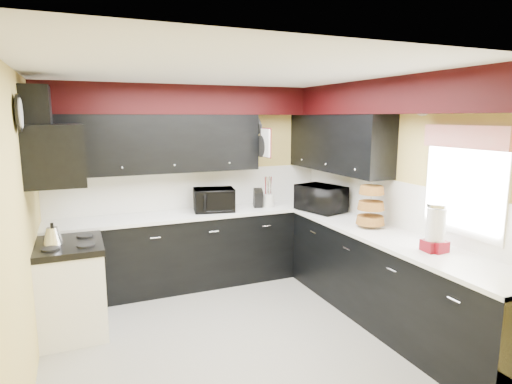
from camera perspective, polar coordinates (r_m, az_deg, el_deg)
ground at (r=4.42m, az=-1.94°, el=-18.70°), size 3.60×3.60×0.00m
wall_back at (r=5.66m, az=-8.53°, el=1.02°), size 3.60×0.06×2.50m
wall_right at (r=4.90m, az=18.05°, el=-0.76°), size 0.06×3.60×2.50m
wall_left at (r=3.75m, az=-28.78°, el=-4.68°), size 0.06×3.60×2.50m
ceiling at (r=3.90m, az=-2.16°, el=15.57°), size 3.60×3.60×0.06m
cab_back at (r=5.56m, az=-7.54°, el=-7.59°), size 3.60×0.60×0.90m
cab_right at (r=4.70m, az=17.12°, el=-11.29°), size 0.60×3.00×0.90m
counter_back at (r=5.44m, az=-7.66°, el=-2.86°), size 3.62×0.64×0.04m
counter_right at (r=4.56m, az=17.42°, el=-5.77°), size 0.64×3.02×0.04m
splash_back at (r=5.66m, az=-8.49°, el=0.41°), size 3.60×0.02×0.50m
splash_right at (r=4.90m, az=17.93°, el=-1.46°), size 0.02×3.60×0.50m
upper_back at (r=5.33m, az=-13.45°, el=6.26°), size 2.60×0.35×0.70m
upper_right at (r=5.44m, az=10.74°, el=6.42°), size 0.35×1.80×0.70m
soffit_back at (r=5.43m, az=-8.35°, el=12.03°), size 3.60×0.36×0.35m
soffit_right at (r=4.57m, az=18.55°, el=12.04°), size 0.36×3.24×0.35m
stove at (r=4.69m, az=-23.30°, el=-11.99°), size 0.60×0.75×0.86m
cooktop at (r=4.55m, az=-23.70°, el=-6.59°), size 0.62×0.77×0.06m
hood at (r=4.39m, az=-25.16°, el=4.59°), size 0.50×0.78×0.55m
hood_duct at (r=4.39m, az=-27.29°, el=9.93°), size 0.24×0.40×0.40m
window at (r=4.21m, az=26.11°, el=1.17°), size 0.03×0.86×0.96m
valance at (r=4.13m, az=26.03°, el=6.62°), size 0.04×0.88×0.20m
pan_top at (r=5.62m, az=0.13°, el=8.75°), size 0.03×0.22×0.40m
pan_mid at (r=5.51m, az=0.66°, el=6.12°), size 0.03×0.28×0.46m
pan_low at (r=5.75m, az=-0.38°, el=5.98°), size 0.03×0.24×0.42m
cut_board at (r=5.41m, az=1.27°, el=6.57°), size 0.03×0.26×0.35m
baskets at (r=4.77m, az=15.07°, el=-1.74°), size 0.27×0.27×0.50m
clock at (r=3.90m, az=-29.09°, el=9.18°), size 0.03×0.30×0.30m
deco_plate at (r=4.54m, az=21.38°, el=10.94°), size 0.03×0.24×0.24m
toaster_oven at (r=5.44m, az=-5.60°, el=-1.05°), size 0.57×0.50×0.29m
microwave at (r=5.47m, az=8.69°, el=-0.85°), size 0.54×0.68×0.33m
utensil_crock at (r=5.71m, az=1.63°, el=-1.08°), size 0.20×0.20×0.17m
knife_block at (r=5.63m, az=0.27°, el=-0.87°), size 0.15×0.18×0.24m
kettle at (r=4.54m, az=-25.47°, el=-5.28°), size 0.20×0.20×0.16m
dispenser_a at (r=4.09m, az=22.53°, el=-4.57°), size 0.17×0.17×0.41m
dispenser_b at (r=4.10m, az=23.16°, el=-4.63°), size 0.16×0.16×0.41m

